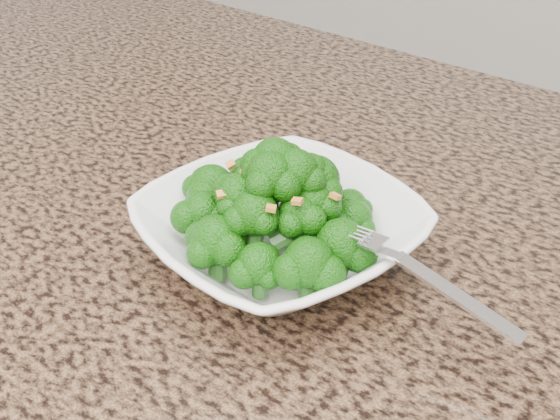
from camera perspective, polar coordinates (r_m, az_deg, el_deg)
The scene contains 5 objects.
granite_counter at distance 0.62m, azimuth -6.10°, elevation -4.49°, with size 1.64×1.04×0.03m, color brown.
bowl at distance 0.58m, azimuth 0.00°, elevation -1.92°, with size 0.22×0.22×0.05m, color white.
broccoli_pile at distance 0.55m, azimuth 0.00°, elevation 3.38°, with size 0.19×0.19×0.07m, color #165E0A, non-canonical shape.
garlic_topping at distance 0.53m, azimuth 0.00°, elevation 6.95°, with size 0.12×0.12×0.01m, color orange, non-canonical shape.
fork at distance 0.51m, azimuth 9.32°, elevation -3.74°, with size 0.17×0.03×0.01m, color silver, non-canonical shape.
Camera 1 is at (0.35, -0.04, 1.26)m, focal length 45.00 mm.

